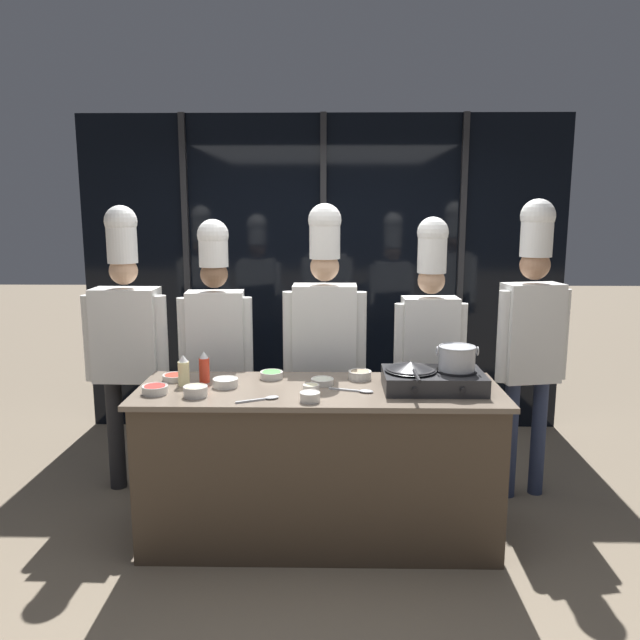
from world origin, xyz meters
The scene contains 24 objects.
ground_plane centered at (0.00, 0.00, 0.00)m, with size 24.00×24.00×0.00m, color #7F705B.
window_wall_back centered at (0.00, 1.93, 1.35)m, with size 4.12×0.09×2.70m.
demo_counter centered at (0.00, 0.00, 0.46)m, with size 2.08×0.70×0.92m.
portable_stove centered at (0.65, -0.01, 0.97)m, with size 0.56×0.38×0.11m.
frying_pan centered at (0.52, -0.02, 1.05)m, with size 0.29×0.51×0.05m.
stock_pot centered at (0.78, -0.01, 1.10)m, with size 0.23×0.21×0.14m.
squeeze_bottle_oil centered at (-0.78, 0.04, 1.00)m, with size 0.07×0.07×0.18m.
squeeze_bottle_chili centered at (-0.68, 0.11, 1.01)m, with size 0.06×0.06×0.19m.
prep_bowl_ginger centered at (-0.67, -0.17, 0.95)m, with size 0.13×0.13×0.06m.
prep_bowl_chili_flakes centered at (-0.87, 0.15, 0.94)m, with size 0.15×0.15×0.04m.
prep_bowl_bean_sprouts centered at (0.02, 0.07, 0.94)m, with size 0.13×0.13×0.04m.
prep_bowl_rice centered at (-0.04, -0.25, 0.95)m, with size 0.11×0.11×0.05m.
prep_bowl_garlic centered at (-0.54, 0.02, 0.95)m, with size 0.15×0.15×0.05m.
prep_bowl_noodles centered at (-0.04, -0.11, 0.95)m, with size 0.09×0.09×0.05m.
prep_bowl_mushrooms centered at (0.24, 0.19, 0.95)m, with size 0.14×0.14×0.05m.
prep_bowl_scallions centered at (-0.29, 0.20, 0.94)m, with size 0.14×0.14×0.04m.
prep_bowl_bell_pepper centered at (-0.91, -0.12, 0.95)m, with size 0.14×0.14×0.05m.
serving_spoon_slotted centered at (-0.28, -0.22, 0.93)m, with size 0.23×0.13×0.02m.
serving_spoon_solid centered at (0.23, -0.07, 0.93)m, with size 0.26×0.10×0.02m.
chef_head centered at (-1.30, 0.64, 1.11)m, with size 0.57×0.23×1.95m.
chef_sous centered at (-0.71, 0.67, 1.10)m, with size 0.50×0.22×1.86m.
chef_line centered at (0.02, 0.62, 1.14)m, with size 0.55×0.22×1.96m.
chef_pastry centered at (0.72, 0.62, 1.11)m, with size 0.48×0.20×1.88m.
chef_apprentice centered at (1.37, 0.58, 1.19)m, with size 0.49×0.26×1.99m.
Camera 1 is at (0.06, -3.43, 1.94)m, focal length 35.00 mm.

